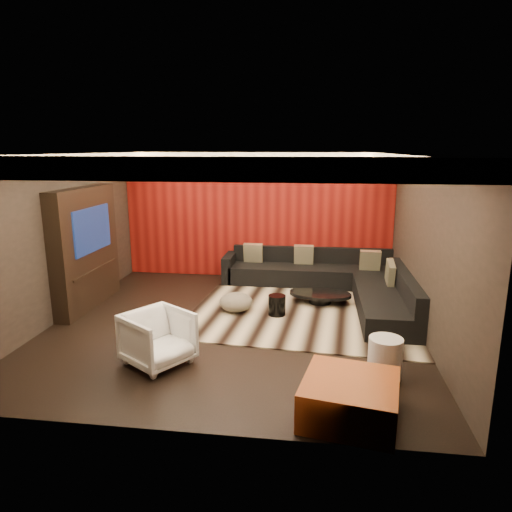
# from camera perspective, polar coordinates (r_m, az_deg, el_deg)

# --- Properties ---
(floor) EXTENTS (6.00, 6.00, 0.02)m
(floor) POSITION_cam_1_polar(r_m,az_deg,el_deg) (7.74, -2.82, -8.61)
(floor) COLOR black
(floor) RESTS_ON ground
(ceiling) EXTENTS (6.00, 6.00, 0.02)m
(ceiling) POSITION_cam_1_polar(r_m,az_deg,el_deg) (7.19, -3.08, 12.74)
(ceiling) COLOR silver
(ceiling) RESTS_ON ground
(wall_back) EXTENTS (6.00, 0.02, 2.80)m
(wall_back) POSITION_cam_1_polar(r_m,az_deg,el_deg) (10.27, 0.11, 5.03)
(wall_back) COLOR black
(wall_back) RESTS_ON ground
(wall_left) EXTENTS (0.02, 6.00, 2.80)m
(wall_left) POSITION_cam_1_polar(r_m,az_deg,el_deg) (8.41, -23.55, 2.07)
(wall_left) COLOR black
(wall_left) RESTS_ON ground
(wall_right) EXTENTS (0.02, 6.00, 2.80)m
(wall_right) POSITION_cam_1_polar(r_m,az_deg,el_deg) (7.41, 20.60, 0.94)
(wall_right) COLOR black
(wall_right) RESTS_ON ground
(red_feature_wall) EXTENTS (5.98, 0.05, 2.78)m
(red_feature_wall) POSITION_cam_1_polar(r_m,az_deg,el_deg) (10.23, 0.08, 5.00)
(red_feature_wall) COLOR #6B0C0A
(red_feature_wall) RESTS_ON ground
(soffit_back) EXTENTS (6.00, 0.60, 0.22)m
(soffit_back) POSITION_cam_1_polar(r_m,az_deg,el_deg) (9.85, -0.12, 12.21)
(soffit_back) COLOR silver
(soffit_back) RESTS_ON ground
(soffit_front) EXTENTS (6.00, 0.60, 0.22)m
(soffit_front) POSITION_cam_1_polar(r_m,az_deg,el_deg) (4.56, -9.40, 10.76)
(soffit_front) COLOR silver
(soffit_front) RESTS_ON ground
(soffit_left) EXTENTS (0.60, 4.80, 0.22)m
(soffit_left) POSITION_cam_1_polar(r_m,az_deg,el_deg) (8.13, -22.50, 10.99)
(soffit_left) COLOR silver
(soffit_left) RESTS_ON ground
(soffit_right) EXTENTS (0.60, 4.80, 0.22)m
(soffit_right) POSITION_cam_1_polar(r_m,az_deg,el_deg) (7.20, 19.00, 11.10)
(soffit_right) COLOR silver
(soffit_right) RESTS_ON ground
(cove_back) EXTENTS (4.80, 0.08, 0.04)m
(cove_back) POSITION_cam_1_polar(r_m,az_deg,el_deg) (9.52, -0.40, 11.63)
(cove_back) COLOR #FFD899
(cove_back) RESTS_ON ground
(cove_front) EXTENTS (4.80, 0.08, 0.04)m
(cove_front) POSITION_cam_1_polar(r_m,az_deg,el_deg) (4.89, -8.20, 9.91)
(cove_front) COLOR #FFD899
(cove_front) RESTS_ON ground
(cove_left) EXTENTS (0.08, 4.80, 0.04)m
(cove_left) POSITION_cam_1_polar(r_m,az_deg,el_deg) (7.97, -20.28, 10.50)
(cove_left) COLOR #FFD899
(cove_left) RESTS_ON ground
(cove_right) EXTENTS (0.08, 4.80, 0.04)m
(cove_right) POSITION_cam_1_polar(r_m,az_deg,el_deg) (7.14, 16.23, 10.56)
(cove_right) COLOR #FFD899
(cove_right) RESTS_ON ground
(tv_surround) EXTENTS (0.30, 2.00, 2.20)m
(tv_surround) POSITION_cam_1_polar(r_m,az_deg,el_deg) (8.90, -20.54, 0.93)
(tv_surround) COLOR black
(tv_surround) RESTS_ON ground
(tv_screen) EXTENTS (0.04, 1.30, 0.80)m
(tv_screen) POSITION_cam_1_polar(r_m,az_deg,el_deg) (8.77, -19.80, 3.14)
(tv_screen) COLOR black
(tv_screen) RESTS_ON ground
(tv_shelf) EXTENTS (0.04, 1.60, 0.04)m
(tv_shelf) POSITION_cam_1_polar(r_m,az_deg,el_deg) (8.92, -19.42, -1.61)
(tv_shelf) COLOR black
(tv_shelf) RESTS_ON ground
(rug) EXTENTS (4.22, 3.30, 0.02)m
(rug) POSITION_cam_1_polar(r_m,az_deg,el_deg) (8.17, 6.04, -7.34)
(rug) COLOR beige
(rug) RESTS_ON floor
(coffee_table) EXTENTS (1.29, 1.29, 0.20)m
(coffee_table) POSITION_cam_1_polar(r_m,az_deg,el_deg) (8.78, 8.02, -5.15)
(coffee_table) COLOR black
(coffee_table) RESTS_ON rug
(drum_stool) EXTENTS (0.38, 0.38, 0.36)m
(drum_stool) POSITION_cam_1_polar(r_m,az_deg,el_deg) (8.05, 2.63, -6.15)
(drum_stool) COLOR black
(drum_stool) RESTS_ON rug
(striped_pouf) EXTENTS (0.73, 0.73, 0.33)m
(striped_pouf) POSITION_cam_1_polar(r_m,az_deg,el_deg) (8.25, -2.52, -5.77)
(striped_pouf) COLOR beige
(striped_pouf) RESTS_ON rug
(white_side_table) EXTENTS (0.56, 0.56, 0.54)m
(white_side_table) POSITION_cam_1_polar(r_m,az_deg,el_deg) (6.19, 15.81, -12.17)
(white_side_table) COLOR silver
(white_side_table) RESTS_ON floor
(orange_ottoman) EXTENTS (1.17, 1.17, 0.44)m
(orange_ottoman) POSITION_cam_1_polar(r_m,az_deg,el_deg) (5.30, 11.65, -17.09)
(orange_ottoman) COLOR #8B4611
(orange_ottoman) RESTS_ON floor
(armchair) EXTENTS (1.11, 1.11, 0.74)m
(armchair) POSITION_cam_1_polar(r_m,az_deg,el_deg) (6.42, -12.15, -10.04)
(armchair) COLOR white
(armchair) RESTS_ON floor
(sectional_sofa) EXTENTS (3.65, 3.50, 0.75)m
(sectional_sofa) POSITION_cam_1_polar(r_m,az_deg,el_deg) (9.31, 9.84, -3.21)
(sectional_sofa) COLOR black
(sectional_sofa) RESTS_ON floor
(throw_pillows) EXTENTS (3.03, 1.69, 0.50)m
(throw_pillows) POSITION_cam_1_polar(r_m,az_deg,el_deg) (9.60, 8.75, -0.45)
(throw_pillows) COLOR #C5BE90
(throw_pillows) RESTS_ON sectional_sofa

